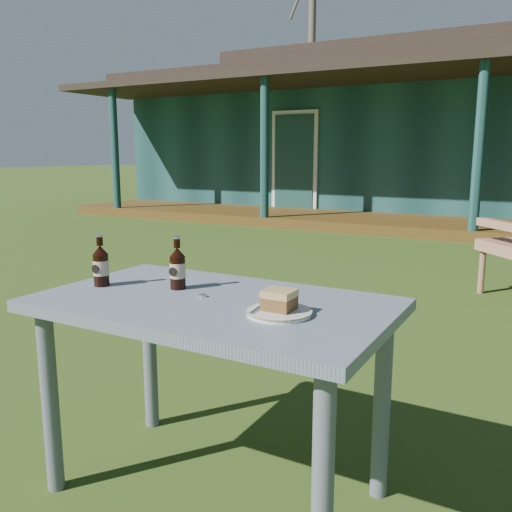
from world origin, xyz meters
The scene contains 10 objects.
ground centered at (0.00, 0.00, 0.00)m, with size 80.00×80.00×0.00m, color #334916.
pavilion centered at (0.00, 9.39, 1.61)m, with size 15.80×8.30×3.45m.
tree_left centered at (-8.00, 17.50, 5.25)m, with size 0.28×0.28×10.50m, color brown.
cafe_table centered at (0.00, -1.60, 0.62)m, with size 1.20×0.70×0.72m.
plate centered at (0.28, -1.65, 0.73)m, with size 0.20×0.20×0.01m.
cake_slice centered at (0.27, -1.64, 0.77)m, with size 0.09×0.09×0.06m.
fork centered at (0.21, -1.66, 0.74)m, with size 0.01×0.14×0.00m, color silver.
cola_bottle_near centered at (-0.19, -1.54, 0.80)m, with size 0.06×0.06×0.19m.
cola_bottle_far centered at (-0.47, -1.64, 0.80)m, with size 0.06×0.06×0.19m.
bottle_cap centered at (-0.05, -1.59, 0.72)m, with size 0.03×0.03×0.01m, color silver.
Camera 1 is at (0.99, -3.08, 1.21)m, focal length 38.00 mm.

